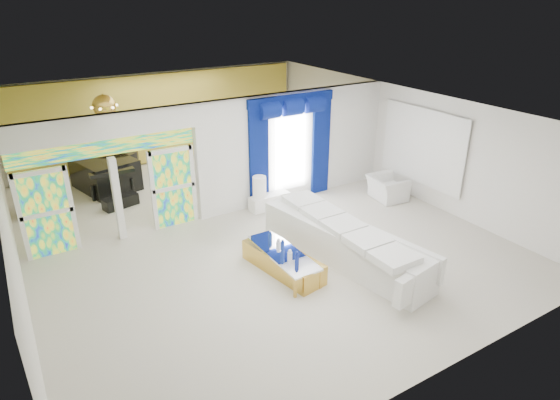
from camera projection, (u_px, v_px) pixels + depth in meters
floor at (245, 226)px, 11.93m from camera, size 12.00×12.00×0.00m
dividing_wall at (296, 145)px, 13.12m from camera, size 5.70×0.18×3.00m
dividing_header at (103, 127)px, 10.25m from camera, size 4.30×0.18×0.55m
stained_panel_left at (47, 213)px, 10.28m from camera, size 0.95×0.04×2.00m
stained_panel_right at (173, 187)px, 11.63m from camera, size 0.95×0.04×2.00m
stained_transom at (106, 148)px, 10.45m from camera, size 4.00×0.05×0.35m
window_pane at (290, 149)px, 12.94m from camera, size 1.00×0.02×2.30m
blue_drape_left at (259, 158)px, 12.47m from camera, size 0.55×0.10×2.80m
blue_drape_right at (321, 146)px, 13.42m from camera, size 0.55×0.10×2.80m
blue_pelmet at (291, 99)px, 12.37m from camera, size 2.60×0.12×0.25m
wall_mirror at (422, 146)px, 12.86m from camera, size 0.04×2.70×1.90m
gold_curtains at (163, 118)px, 15.93m from camera, size 9.70×0.12×2.90m
white_sofa at (343, 244)px, 10.27m from camera, size 1.60×4.29×0.80m
coffee_table at (283, 262)px, 9.94m from camera, size 0.98×2.05×0.44m
console_table at (269, 201)px, 12.85m from camera, size 1.16×0.41×0.38m
table_lamp at (259, 187)px, 12.52m from camera, size 0.36×0.36×0.58m
armchair at (387, 188)px, 13.36m from camera, size 1.01×1.12×0.66m
grand_piano at (105, 173)px, 14.05m from camera, size 1.80×2.10×0.91m
piano_bench at (121, 202)px, 12.92m from camera, size 1.00×0.59×0.31m
tv_console at (34, 199)px, 12.44m from camera, size 0.63×0.58×0.83m
chandelier at (104, 106)px, 12.42m from camera, size 0.60×0.60×0.60m
decanters at (284, 249)px, 9.81m from camera, size 0.17×1.16×0.26m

